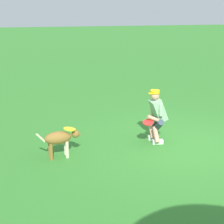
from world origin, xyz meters
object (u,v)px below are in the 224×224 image
Objects in this scene: person at (157,114)px; dog at (60,139)px; frisbee_flying at (70,129)px; frisbee_held at (148,122)px.

dog is at bearing 5.89° from person.
person is 4.75× the size of frisbee_flying.
person reaches higher than frisbee_flying.
person reaches higher than frisbee_held.
dog is 0.30m from frisbee_flying.
frisbee_flying is (-0.22, -0.04, 0.20)m from dog.
dog is at bearing 7.69° from frisbee_held.
frisbee_flying is 1.06× the size of frisbee_held.
person is at bearing -134.02° from frisbee_held.
frisbee_held is (-1.81, -0.24, -0.03)m from frisbee_flying.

